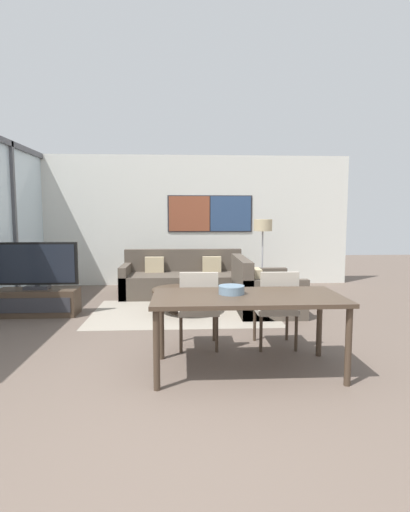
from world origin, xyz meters
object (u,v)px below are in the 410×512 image
object	(u,v)px
floor_lamp	(263,231)
dining_table	(247,303)
sofa_side	(261,293)
sofa_main	(183,281)
tv_console	(38,302)
dining_chair_centre	(277,304)
dining_chair_left	(198,305)
fruit_bowl	(231,289)
television	(36,266)
coffee_table	(183,295)

from	to	relation	value
floor_lamp	dining_table	bearing A→B (deg)	-103.48
sofa_side	floor_lamp	bearing A→B (deg)	-11.92
sofa_main	tv_console	bearing A→B (deg)	-147.18
dining_chair_centre	dining_chair_left	bearing A→B (deg)	178.91
dining_table	fruit_bowl	xyz separation A→B (m)	(-0.15, 0.07, 0.12)
sofa_side	dining_chair_left	size ratio (longest dim) A/B	1.54
television	floor_lamp	bearing A→B (deg)	19.49
tv_console	television	size ratio (longest dim) A/B	0.97
sofa_side	dining_chair_centre	world-z (taller)	dining_chair_centre
sofa_main	coffee_table	size ratio (longest dim) A/B	2.34
coffee_table	fruit_bowl	xyz separation A→B (m)	(0.47, -2.30, 0.52)
television	dining_table	distance (m)	3.69
tv_console	sofa_side	size ratio (longest dim) A/B	0.86
dining_chair_left	sofa_side	bearing A→B (deg)	59.03
fruit_bowl	tv_console	bearing A→B (deg)	139.85
coffee_table	floor_lamp	world-z (taller)	floor_lamp
tv_console	fruit_bowl	size ratio (longest dim) A/B	4.67
television	coffee_table	size ratio (longest dim) A/B	1.27
tv_console	dining_table	xyz separation A→B (m)	(2.84, -2.34, 0.49)
sofa_main	dining_chair_centre	bearing A→B (deg)	-71.09
sofa_main	fruit_bowl	distance (m)	3.78
tv_console	coffee_table	distance (m)	2.23
sofa_side	floor_lamp	xyz separation A→B (m)	(0.25, 1.19, 0.95)
sofa_side	fruit_bowl	world-z (taller)	sofa_side
fruit_bowl	sofa_side	bearing A→B (deg)	72.18
sofa_main	dining_table	xyz separation A→B (m)	(0.62, -3.78, 0.41)
dining_table	dining_chair_centre	xyz separation A→B (m)	(0.45, 0.66, -0.17)
floor_lamp	dining_chair_centre	bearing A→B (deg)	-98.16
coffee_table	dining_chair_centre	size ratio (longest dim) A/B	1.08
sofa_main	floor_lamp	size ratio (longest dim) A/B	1.59
tv_console	dining_chair_left	bearing A→B (deg)	-34.80
dining_table	floor_lamp	xyz separation A→B (m)	(0.88, 3.66, 0.54)
television	sofa_side	bearing A→B (deg)	2.04
sofa_side	dining_table	world-z (taller)	sofa_side
television	sofa_side	distance (m)	3.51
dining_table	fruit_bowl	size ratio (longest dim) A/B	7.12
coffee_table	dining_table	xyz separation A→B (m)	(0.62, -2.37, 0.40)
tv_console	floor_lamp	distance (m)	4.08
television	dining_chair_centre	world-z (taller)	television
sofa_main	floor_lamp	xyz separation A→B (m)	(1.50, -0.12, 0.95)
sofa_side	coffee_table	xyz separation A→B (m)	(-1.25, -0.10, 0.01)
television	dining_table	world-z (taller)	television
television	sofa_side	xyz separation A→B (m)	(3.47, 0.12, -0.49)
television	floor_lamp	xyz separation A→B (m)	(3.72, 1.32, 0.46)
tv_console	coffee_table	bearing A→B (deg)	0.70
sofa_main	fruit_bowl	world-z (taller)	sofa_main
dining_chair_centre	floor_lamp	xyz separation A→B (m)	(0.43, 3.00, 0.71)
sofa_side	dining_table	distance (m)	2.58
tv_console	television	world-z (taller)	television
coffee_table	dining_chair_centre	xyz separation A→B (m)	(1.07, -1.71, 0.23)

